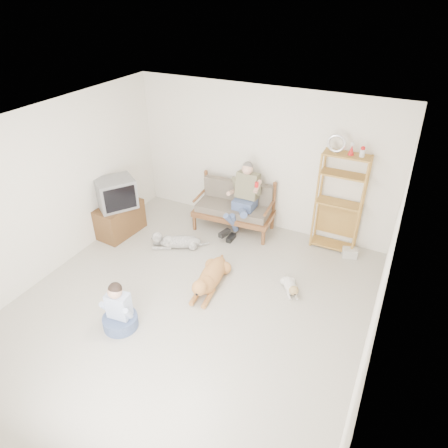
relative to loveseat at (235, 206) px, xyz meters
The scene contains 17 objects.
floor 2.43m from the loveseat, 81.87° to the right, with size 5.50×5.50×0.00m, color beige.
ceiling 3.25m from the loveseat, 81.87° to the right, with size 5.50×5.50×0.00m, color white.
wall_back 1.01m from the loveseat, 49.20° to the left, with size 5.00×5.00×0.00m, color silver.
wall_front 5.19m from the loveseat, 86.22° to the right, with size 5.00×5.00×0.00m, color silver.
wall_left 3.32m from the loveseat, 132.51° to the right, with size 5.50×5.50×0.00m, color silver.
wall_right 3.79m from the loveseat, 39.75° to the right, with size 5.50×5.50×0.00m, color silver.
loveseat is the anchor object (origin of this frame).
man 0.32m from the loveseat, 41.92° to the right, with size 0.54×0.77×1.25m.
etagere 1.95m from the loveseat, ahead, with size 0.80×0.35×2.11m.
book_stack 2.28m from the loveseat, ahead, with size 0.25×0.18×0.16m, color silver.
tv_stand 2.22m from the loveseat, 148.67° to the right, with size 0.57×0.94×0.60m.
crt_tv 2.23m from the loveseat, 147.71° to the right, with size 0.81×0.84×0.55m.
wall_outlet 1.00m from the loveseat, 157.63° to the left, with size 0.12×0.02×0.08m, color silver.
golden_retriever 1.87m from the loveseat, 77.63° to the right, with size 0.45×1.36×0.41m.
shaggy_dog 1.35m from the loveseat, 121.71° to the right, with size 0.97×0.61×0.32m.
terrier 2.13m from the loveseat, 40.26° to the right, with size 0.40×0.54×0.23m.
child 3.14m from the loveseat, 96.07° to the right, with size 0.49×0.49×0.78m.
Camera 1 is at (2.44, -3.76, 4.22)m, focal length 32.00 mm.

